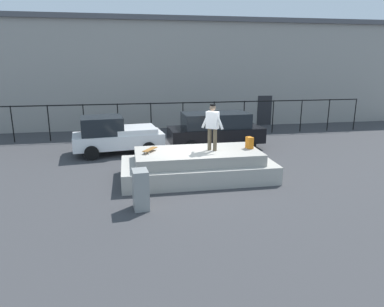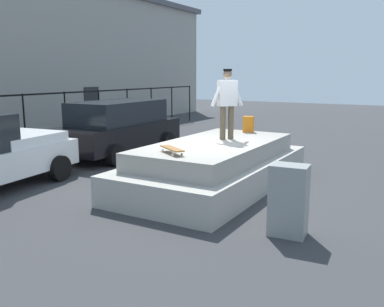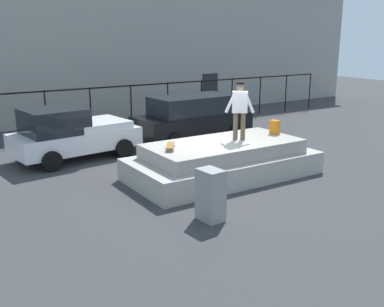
% 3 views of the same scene
% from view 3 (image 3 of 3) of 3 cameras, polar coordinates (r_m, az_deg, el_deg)
% --- Properties ---
extents(ground_plane, '(60.00, 60.00, 0.00)m').
position_cam_3_polar(ground_plane, '(13.48, 2.72, -2.91)').
color(ground_plane, '#38383A').
extents(concrete_ledge, '(5.56, 2.71, 1.05)m').
position_cam_3_polar(concrete_ledge, '(13.38, 3.97, -0.92)').
color(concrete_ledge, '#ADA89E').
rests_on(concrete_ledge, ground_plane).
extents(skateboarder, '(0.75, 0.61, 1.70)m').
position_cam_3_polar(skateboarder, '(13.36, 6.02, 5.84)').
color(skateboarder, brown).
rests_on(skateboarder, concrete_ledge).
extents(skateboard, '(0.59, 0.77, 0.12)m').
position_cam_3_polar(skateboard, '(12.37, -2.73, 1.01)').
color(skateboard, brown).
rests_on(skateboard, concrete_ledge).
extents(backpack, '(0.26, 0.32, 0.44)m').
position_cam_3_polar(backpack, '(14.46, 10.37, 3.28)').
color(backpack, orange).
rests_on(backpack, concrete_ledge).
extents(car_white_pickup_near, '(4.32, 2.50, 1.77)m').
position_cam_3_polar(car_white_pickup_near, '(15.70, -14.90, 2.48)').
color(car_white_pickup_near, white).
rests_on(car_white_pickup_near, ground_plane).
extents(car_black_hatchback_mid, '(4.70, 2.32, 1.78)m').
position_cam_3_polar(car_black_hatchback_mid, '(17.88, 0.07, 4.62)').
color(car_black_hatchback_mid, black).
rests_on(car_black_hatchback_mid, ground_plane).
extents(utility_box, '(0.49, 0.64, 1.19)m').
position_cam_3_polar(utility_box, '(10.21, 2.35, -5.25)').
color(utility_box, gray).
rests_on(utility_box, ground_plane).
extents(fence_row, '(24.06, 0.06, 1.98)m').
position_cam_3_polar(fence_row, '(19.66, -10.13, 6.49)').
color(fence_row, black).
rests_on(fence_row, ground_plane).
extents(warehouse_building, '(35.61, 7.61, 6.97)m').
position_cam_3_polar(warehouse_building, '(25.41, -16.04, 12.86)').
color(warehouse_building, gray).
rests_on(warehouse_building, ground_plane).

